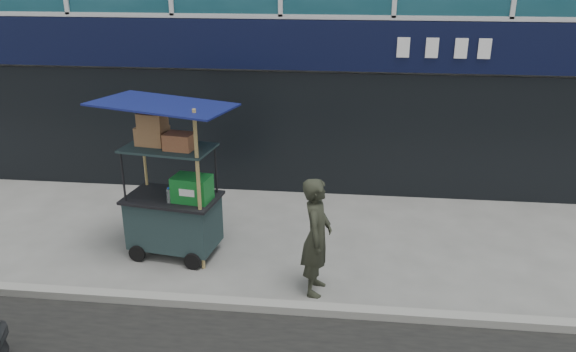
# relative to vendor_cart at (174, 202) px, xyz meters

# --- Properties ---
(ground) EXTENTS (80.00, 80.00, 0.00)m
(ground) POSITION_rel_vendor_cart_xyz_m (1.33, -1.18, -0.88)
(ground) COLOR #63625E
(ground) RESTS_ON ground
(curb) EXTENTS (80.00, 0.18, 0.12)m
(curb) POSITION_rel_vendor_cart_xyz_m (1.33, -1.38, -0.82)
(curb) COLOR gray
(curb) RESTS_ON ground
(vendor_cart) EXTENTS (2.03, 1.58, 2.52)m
(vendor_cart) POSITION_rel_vendor_cart_xyz_m (0.00, 0.00, 0.00)
(vendor_cart) COLOR #1B2D2E
(vendor_cart) RESTS_ON ground
(vendor_man) EXTENTS (0.46, 0.65, 1.69)m
(vendor_man) POSITION_rel_vendor_cart_xyz_m (2.25, -0.83, -0.04)
(vendor_man) COLOR #26291E
(vendor_man) RESTS_ON ground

